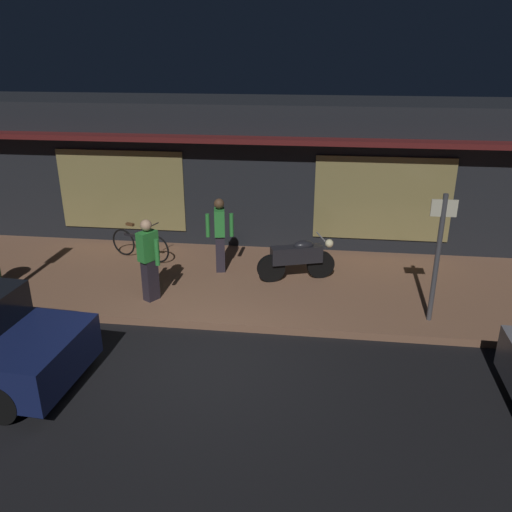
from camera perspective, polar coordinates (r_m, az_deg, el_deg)
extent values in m
plane|color=black|center=(8.99, -5.31, -11.21)|extent=(60.00, 60.00, 0.00)
cube|color=#8C6047|center=(11.53, -2.18, -2.81)|extent=(18.00, 4.00, 0.15)
cube|color=black|center=(14.18, -0.04, 9.31)|extent=(18.00, 2.80, 3.60)
cube|color=olive|center=(13.70, -14.32, 6.88)|extent=(3.20, 0.04, 2.00)
cube|color=olive|center=(12.85, 13.51, 5.99)|extent=(3.20, 0.04, 2.00)
cube|color=#591919|center=(12.37, -1.03, 12.40)|extent=(16.20, 0.50, 0.12)
cylinder|color=black|center=(11.26, 1.65, -1.35)|extent=(0.61, 0.30, 0.60)
cylinder|color=black|center=(11.53, 6.99, -0.92)|extent=(0.61, 0.30, 0.60)
cube|color=black|center=(11.28, 4.39, 0.17)|extent=(1.13, 0.61, 0.36)
ellipsoid|color=black|center=(11.24, 5.16, 1.18)|extent=(0.49, 0.37, 0.20)
sphere|color=#F9EDB7|center=(11.41, 7.91, 1.36)|extent=(0.18, 0.18, 0.18)
cylinder|color=gray|center=(11.29, 7.00, 2.10)|extent=(0.20, 0.53, 0.03)
torus|color=black|center=(13.05, -14.11, 1.46)|extent=(0.63, 0.26, 0.66)
torus|color=black|center=(12.44, -10.61, 0.74)|extent=(0.63, 0.26, 0.66)
cube|color=black|center=(12.67, -12.48, 2.04)|extent=(0.86, 0.35, 0.06)
cube|color=brown|center=(12.73, -13.45, 3.35)|extent=(0.22, 0.14, 0.06)
cylinder|color=black|center=(12.30, -11.09, 3.28)|extent=(0.17, 0.40, 0.02)
cube|color=#28232D|center=(10.63, -11.33, -2.53)|extent=(0.32, 0.34, 0.85)
cube|color=#2D8C38|center=(10.36, -11.62, 1.07)|extent=(0.39, 0.44, 0.58)
sphere|color=tan|center=(10.22, -11.80, 3.27)|extent=(0.22, 0.22, 0.22)
cylinder|color=#2D8C38|center=(10.57, -12.50, 1.03)|extent=(0.12, 0.12, 0.52)
cylinder|color=#2D8C38|center=(10.19, -10.65, 0.38)|extent=(0.12, 0.12, 0.52)
cube|color=#28232D|center=(11.79, -3.87, 0.36)|extent=(0.25, 0.31, 0.85)
cube|color=#2D8C38|center=(11.54, -3.96, 3.67)|extent=(0.29, 0.41, 0.58)
sphere|color=brown|center=(11.42, -4.01, 5.67)|extent=(0.22, 0.22, 0.22)
cylinder|color=#2D8C38|center=(11.57, -5.24, 3.30)|extent=(0.11, 0.11, 0.52)
cylinder|color=#2D8C38|center=(11.57, -2.66, 3.37)|extent=(0.11, 0.11, 0.52)
cylinder|color=#47474C|center=(9.88, 18.96, -0.37)|extent=(0.09, 0.09, 2.40)
cube|color=beige|center=(9.58, 19.66, 4.89)|extent=(0.44, 0.03, 0.30)
cylinder|color=black|center=(9.38, -20.38, -8.80)|extent=(0.65, 0.26, 0.64)
cylinder|color=black|center=(8.33, -25.90, -13.95)|extent=(0.65, 0.26, 0.64)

